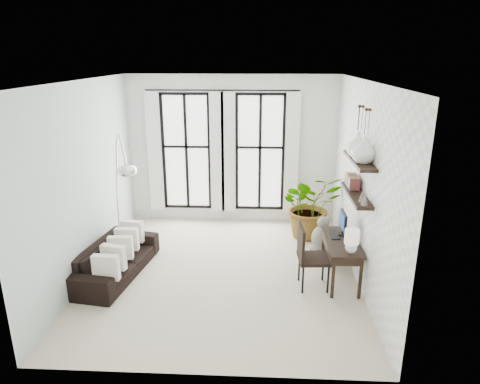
# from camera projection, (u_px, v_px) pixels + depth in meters

# --- Properties ---
(floor) EXTENTS (5.00, 5.00, 0.00)m
(floor) POSITION_uv_depth(u_px,v_px,m) (223.00, 272.00, 7.38)
(floor) COLOR beige
(floor) RESTS_ON ground
(ceiling) EXTENTS (5.00, 5.00, 0.00)m
(ceiling) POSITION_uv_depth(u_px,v_px,m) (221.00, 81.00, 6.40)
(ceiling) COLOR white
(ceiling) RESTS_ON wall_back
(wall_left) EXTENTS (0.00, 5.00, 5.00)m
(wall_left) POSITION_uv_depth(u_px,v_px,m) (85.00, 181.00, 7.00)
(wall_left) COLOR silver
(wall_left) RESTS_ON floor
(wall_right) EXTENTS (0.00, 5.00, 5.00)m
(wall_right) POSITION_uv_depth(u_px,v_px,m) (363.00, 185.00, 6.78)
(wall_right) COLOR white
(wall_right) RESTS_ON floor
(wall_back) EXTENTS (4.50, 0.00, 4.50)m
(wall_back) POSITION_uv_depth(u_px,v_px,m) (232.00, 150.00, 9.27)
(wall_back) COLOR white
(wall_back) RESTS_ON floor
(windows) EXTENTS (3.26, 0.13, 2.65)m
(windows) POSITION_uv_depth(u_px,v_px,m) (223.00, 153.00, 9.22)
(windows) COLOR white
(windows) RESTS_ON wall_back
(wall_shelves) EXTENTS (0.25, 1.30, 0.60)m
(wall_shelves) POSITION_uv_depth(u_px,v_px,m) (357.00, 180.00, 6.61)
(wall_shelves) COLOR black
(wall_shelves) RESTS_ON wall_right
(sofa) EXTENTS (1.05, 2.05, 0.57)m
(sofa) POSITION_uv_depth(u_px,v_px,m) (116.00, 259.00, 7.21)
(sofa) COLOR black
(sofa) RESTS_ON floor
(throw_pillows) EXTENTS (0.40, 1.52, 0.40)m
(throw_pillows) POSITION_uv_depth(u_px,v_px,m) (121.00, 248.00, 7.14)
(throw_pillows) COLOR white
(throw_pillows) RESTS_ON sofa
(plant) EXTENTS (1.45, 1.35, 1.34)m
(plant) POSITION_uv_depth(u_px,v_px,m) (310.00, 205.00, 8.64)
(plant) COLOR #2D7228
(plant) RESTS_ON floor
(desk) EXTENTS (0.51, 1.21, 1.11)m
(desk) POSITION_uv_depth(u_px,v_px,m) (342.00, 244.00, 6.84)
(desk) COLOR black
(desk) RESTS_ON floor
(desk_chair) EXTENTS (0.53, 0.53, 1.04)m
(desk_chair) POSITION_uv_depth(u_px,v_px,m) (308.00, 253.00, 6.74)
(desk_chair) COLOR black
(desk_chair) RESTS_ON floor
(arc_lamp) EXTENTS (0.74, 0.88, 2.36)m
(arc_lamp) POSITION_uv_depth(u_px,v_px,m) (120.00, 169.00, 7.05)
(arc_lamp) COLOR silver
(arc_lamp) RESTS_ON floor
(buddha) EXTENTS (0.44, 0.44, 0.79)m
(buddha) POSITION_uv_depth(u_px,v_px,m) (322.00, 240.00, 7.82)
(buddha) COLOR slate
(buddha) RESTS_ON floor
(vase_a) EXTENTS (0.37, 0.37, 0.38)m
(vase_a) POSITION_uv_depth(u_px,v_px,m) (364.00, 150.00, 6.17)
(vase_a) COLOR white
(vase_a) RESTS_ON shelf_upper
(vase_b) EXTENTS (0.37, 0.37, 0.38)m
(vase_b) POSITION_uv_depth(u_px,v_px,m) (358.00, 144.00, 6.55)
(vase_b) COLOR white
(vase_b) RESTS_ON shelf_upper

